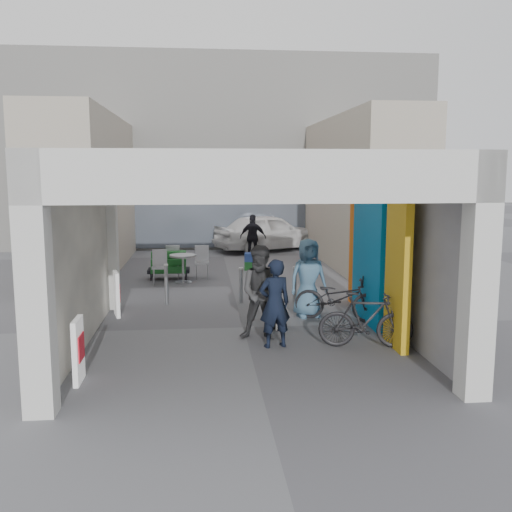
{
  "coord_description": "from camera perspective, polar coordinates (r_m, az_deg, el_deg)",
  "views": [
    {
      "loc": [
        -0.85,
        -11.47,
        3.22
      ],
      "look_at": [
        0.36,
        1.0,
        1.35
      ],
      "focal_mm": 40.0,
      "sensor_mm": 36.0,
      "label": 1
    }
  ],
  "objects": [
    {
      "name": "white_van",
      "position": [
        23.27,
        1.24,
        2.42
      ],
      "size": [
        4.82,
        3.43,
        1.52
      ],
      "primitive_type": "imported",
      "rotation": [
        0.0,
        0.0,
        1.98
      ],
      "color": "white",
      "rests_on": "ground"
    },
    {
      "name": "bollard_right",
      "position": [
        14.28,
        3.92,
        -2.83
      ],
      "size": [
        0.09,
        0.09,
        0.85
      ],
      "primitive_type": "cylinder",
      "color": "#969A9E",
      "rests_on": "ground"
    },
    {
      "name": "cafe_set",
      "position": [
        17.03,
        -7.71,
        -1.3
      ],
      "size": [
        1.63,
        1.32,
        0.99
      ],
      "rotation": [
        0.0,
        0.0,
        0.29
      ],
      "color": "#9A9A9E",
      "rests_on": "ground"
    },
    {
      "name": "man_with_dog",
      "position": [
        10.47,
        1.88,
        -4.76
      ],
      "size": [
        0.67,
        0.51,
        1.64
      ],
      "primitive_type": "imported",
      "rotation": [
        0.0,
        0.0,
        3.36
      ],
      "color": "black",
      "rests_on": "ground"
    },
    {
      "name": "produce_stand",
      "position": [
        17.37,
        -8.71,
        -1.21
      ],
      "size": [
        1.24,
        0.67,
        0.82
      ],
      "rotation": [
        0.0,
        0.0,
        0.17
      ],
      "color": "black",
      "rests_on": "ground"
    },
    {
      "name": "border_collie",
      "position": [
        11.81,
        2.28,
        -5.97
      ],
      "size": [
        0.25,
        0.5,
        0.69
      ],
      "rotation": [
        0.0,
        0.0,
        -0.1
      ],
      "color": "black",
      "rests_on": "ground"
    },
    {
      "name": "plaza_bldg_right",
      "position": [
        19.73,
        10.24,
        6.26
      ],
      "size": [
        2.0,
        9.0,
        5.0
      ],
      "primitive_type": "cube",
      "color": "#AA9D8D",
      "rests_on": "ground"
    },
    {
      "name": "man_back_turned",
      "position": [
        10.92,
        0.65,
        -3.7
      ],
      "size": [
        1.0,
        0.84,
        1.83
      ],
      "primitive_type": "imported",
      "rotation": [
        0.0,
        0.0,
        -0.17
      ],
      "color": "#393A3C",
      "rests_on": "ground"
    },
    {
      "name": "man_elderly",
      "position": [
        12.69,
        5.24,
        -2.19
      ],
      "size": [
        0.95,
        0.73,
        1.75
      ],
      "primitive_type": "imported",
      "rotation": [
        0.0,
        0.0,
        0.21
      ],
      "color": "teal",
      "rests_on": "ground"
    },
    {
      "name": "bicycle_rear",
      "position": [
        10.69,
        10.93,
        -6.3
      ],
      "size": [
        1.78,
        0.78,
        1.04
      ],
      "primitive_type": "imported",
      "rotation": [
        0.0,
        0.0,
        1.39
      ],
      "color": "black",
      "rests_on": "ground"
    },
    {
      "name": "plaza_bldg_left",
      "position": [
        19.33,
        -16.54,
        6.0
      ],
      "size": [
        2.0,
        9.0,
        5.0
      ],
      "primitive_type": "cube",
      "color": "#AA9D8D",
      "rests_on": "ground"
    },
    {
      "name": "man_crates",
      "position": [
        20.86,
        -0.3,
        1.9
      ],
      "size": [
        1.05,
        0.67,
        1.66
      ],
      "primitive_type": "imported",
      "rotation": [
        0.0,
        0.0,
        2.84
      ],
      "color": "black",
      "rests_on": "ground"
    },
    {
      "name": "far_building",
      "position": [
        25.49,
        -3.71,
        10.2
      ],
      "size": [
        18.0,
        4.08,
        8.0
      ],
      "color": "silver",
      "rests_on": "ground"
    },
    {
      "name": "bollard_left",
      "position": [
        14.04,
        -8.96,
        -2.84
      ],
      "size": [
        0.09,
        0.09,
        0.97
      ],
      "primitive_type": "cylinder",
      "color": "#969A9E",
      "rests_on": "ground"
    },
    {
      "name": "arcade_canopy",
      "position": [
        10.78,
        1.87,
        3.6
      ],
      "size": [
        6.4,
        6.45,
        6.4
      ],
      "color": "silver",
      "rests_on": "ground"
    },
    {
      "name": "crate_stack",
      "position": [
        18.74,
        -0.44,
        -0.54
      ],
      "size": [
        0.5,
        0.41,
        0.56
      ],
      "rotation": [
        0.0,
        0.0,
        -0.15
      ],
      "color": "#1B5F26",
      "rests_on": "ground"
    },
    {
      "name": "bicycle_front",
      "position": [
        12.49,
        8.21,
        -4.18
      ],
      "size": [
        2.01,
        1.38,
        1.0
      ],
      "primitive_type": "imported",
      "rotation": [
        0.0,
        0.0,
        1.15
      ],
      "color": "black",
      "rests_on": "ground"
    },
    {
      "name": "advert_board_near",
      "position": [
        9.24,
        -17.34,
        -8.98
      ],
      "size": [
        0.1,
        0.55,
        1.0
      ],
      "rotation": [
        0.0,
        0.0,
        0.0
      ],
      "color": "white",
      "rests_on": "ground"
    },
    {
      "name": "bollard_center",
      "position": [
        14.03,
        -1.5,
        -2.97
      ],
      "size": [
        0.09,
        0.09,
        0.86
      ],
      "primitive_type": "cylinder",
      "color": "#969A9E",
      "rests_on": "ground"
    },
    {
      "name": "advert_board_far",
      "position": [
        13.14,
        -13.75,
        -3.68
      ],
      "size": [
        0.21,
        0.55,
        1.0
      ],
      "rotation": [
        0.0,
        0.0,
        0.25
      ],
      "color": "white",
      "rests_on": "ground"
    },
    {
      "name": "ground",
      "position": [
        11.95,
        -1.28,
        -7.15
      ],
      "size": [
        90.0,
        90.0,
        0.0
      ],
      "primitive_type": "plane",
      "color": "slate",
      "rests_on": "ground"
    }
  ]
}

